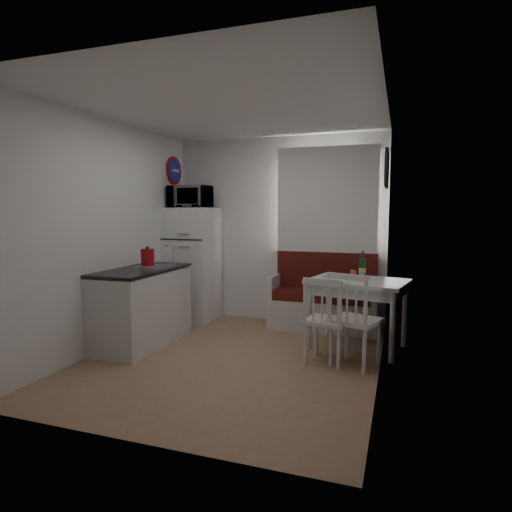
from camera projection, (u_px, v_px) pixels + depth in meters
The scene contains 22 objects.
floor at pixel (232, 359), 4.56m from camera, with size 3.00×3.50×0.02m, color #977050.
ceiling at pixel (231, 108), 4.28m from camera, with size 3.00×3.50×0.02m, color white.
wall_back at pixel (278, 230), 6.07m from camera, with size 3.00×0.02×2.60m, color white.
wall_front at pixel (130, 253), 2.77m from camera, with size 3.00×0.02×2.60m, color white.
wall_left at pixel (110, 235), 4.90m from camera, with size 0.02×3.50×2.60m, color white.
wall_right at pixel (383, 240), 3.94m from camera, with size 0.02×3.50×2.60m, color white.
window at pixel (327, 207), 5.78m from camera, with size 1.22×0.06×1.47m, color silver.
curtain at pixel (326, 203), 5.71m from camera, with size 1.35×0.02×1.50m, color white.
kitchen_counter at pixel (143, 306), 5.04m from camera, with size 0.62×1.32×1.16m.
wall_sign at pixel (175, 171), 6.17m from camera, with size 0.40×0.40×0.03m, color #192396.
picture_frame at pixel (386, 169), 4.90m from camera, with size 0.04×0.52×0.42m, color black.
bench at pixel (323, 304), 5.72m from camera, with size 1.42×0.55×1.02m.
dining_table at pixel (358, 287), 4.86m from camera, with size 1.19×0.94×0.79m.
chair_left at pixel (326, 311), 4.33m from camera, with size 0.48×0.46×0.48m.
chair_right at pixel (355, 310), 4.23m from camera, with size 0.57×0.57×0.52m.
fridge at pixel (193, 264), 6.17m from camera, with size 0.65×0.65×1.61m, color white.
microwave at pixel (190, 197), 6.02m from camera, with size 0.56×0.38×0.31m, color white.
kettle at pixel (148, 258), 5.01m from camera, with size 0.19×0.19×0.25m, color #A50D14.
wine_bottle at pixel (362, 265), 4.92m from camera, with size 0.08×0.08×0.32m, color #164722, non-canonical shape.
drinking_glass_orange at pixel (353, 275), 4.81m from camera, with size 0.07×0.07×0.11m, color #DA5D24.
drinking_glass_blue at pixel (362, 275), 4.88m from camera, with size 0.06×0.06×0.09m, color #85B9E2.
plate at pixel (332, 277), 4.97m from camera, with size 0.23×0.23×0.02m, color white.
Camera 1 is at (1.66, -4.10, 1.57)m, focal length 30.00 mm.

